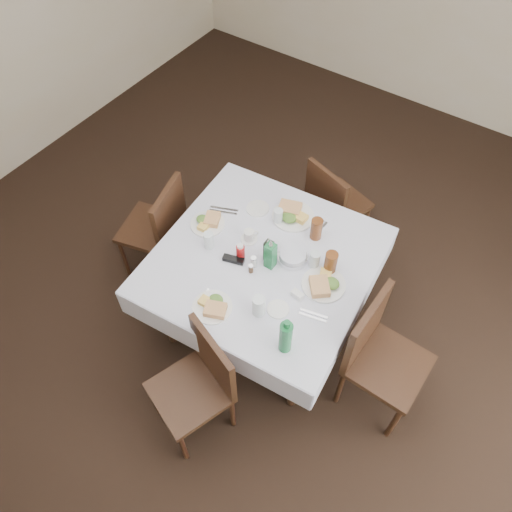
% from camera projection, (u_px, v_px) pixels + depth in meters
% --- Properties ---
extents(ground_plane, '(7.00, 7.00, 0.00)m').
position_uv_depth(ground_plane, '(250.00, 340.00, 3.79)').
color(ground_plane, black).
extents(room_shell, '(6.04, 7.04, 2.80)m').
position_uv_depth(room_shell, '(247.00, 174.00, 2.43)').
color(room_shell, beige).
rests_on(room_shell, ground).
extents(dining_table, '(1.50, 1.50, 0.76)m').
position_uv_depth(dining_table, '(264.00, 266.00, 3.36)').
color(dining_table, black).
rests_on(dining_table, ground).
extents(chair_north, '(0.51, 0.51, 0.87)m').
position_uv_depth(chair_north, '(332.00, 201.00, 3.98)').
color(chair_north, black).
rests_on(chair_north, ground).
extents(chair_south, '(0.55, 0.55, 0.91)m').
position_uv_depth(chair_south, '(201.00, 379.00, 3.05)').
color(chair_south, black).
rests_on(chair_south, ground).
extents(chair_east, '(0.48, 0.48, 0.98)m').
position_uv_depth(chair_east, '(377.00, 351.00, 3.12)').
color(chair_east, black).
rests_on(chair_east, ground).
extents(chair_west, '(0.53, 0.53, 0.91)m').
position_uv_depth(chair_west, '(160.00, 225.00, 3.80)').
color(chair_west, black).
rests_on(chair_west, ground).
extents(meal_north, '(0.30, 0.30, 0.07)m').
position_uv_depth(meal_north, '(292.00, 214.00, 3.51)').
color(meal_north, white).
rests_on(meal_north, dining_table).
extents(meal_south, '(0.25, 0.25, 0.05)m').
position_uv_depth(meal_south, '(213.00, 306.00, 3.05)').
color(meal_south, white).
rests_on(meal_south, dining_table).
extents(meal_east, '(0.28, 0.28, 0.06)m').
position_uv_depth(meal_east, '(324.00, 284.00, 3.15)').
color(meal_east, white).
rests_on(meal_east, dining_table).
extents(meal_west, '(0.24, 0.24, 0.05)m').
position_uv_depth(meal_west, '(208.00, 222.00, 3.47)').
color(meal_west, white).
rests_on(meal_west, dining_table).
extents(side_plate_a, '(0.16, 0.16, 0.01)m').
position_uv_depth(side_plate_a, '(258.00, 209.00, 3.57)').
color(side_plate_a, white).
rests_on(side_plate_a, dining_table).
extents(side_plate_b, '(0.14, 0.14, 0.01)m').
position_uv_depth(side_plate_b, '(278.00, 309.00, 3.06)').
color(side_plate_b, white).
rests_on(side_plate_b, dining_table).
extents(water_n, '(0.06, 0.06, 0.12)m').
position_uv_depth(water_n, '(278.00, 216.00, 3.45)').
color(water_n, silver).
rests_on(water_n, dining_table).
extents(water_s, '(0.08, 0.08, 0.15)m').
position_uv_depth(water_s, '(259.00, 306.00, 2.99)').
color(water_s, silver).
rests_on(water_s, dining_table).
extents(water_e, '(0.07, 0.07, 0.13)m').
position_uv_depth(water_e, '(315.00, 260.00, 3.22)').
color(water_e, silver).
rests_on(water_e, dining_table).
extents(water_w, '(0.07, 0.07, 0.13)m').
position_uv_depth(water_w, '(209.00, 240.00, 3.32)').
color(water_w, silver).
rests_on(water_w, dining_table).
extents(iced_tea_a, '(0.08, 0.08, 0.17)m').
position_uv_depth(iced_tea_a, '(316.00, 229.00, 3.35)').
color(iced_tea_a, brown).
rests_on(iced_tea_a, dining_table).
extents(iced_tea_b, '(0.08, 0.08, 0.17)m').
position_uv_depth(iced_tea_b, '(331.00, 263.00, 3.17)').
color(iced_tea_b, brown).
rests_on(iced_tea_b, dining_table).
extents(bread_basket, '(0.20, 0.20, 0.07)m').
position_uv_depth(bread_basket, '(293.00, 256.00, 3.27)').
color(bread_basket, silver).
rests_on(bread_basket, dining_table).
extents(oil_cruet_dark, '(0.05, 0.05, 0.22)m').
position_uv_depth(oil_cruet_dark, '(269.00, 250.00, 3.23)').
color(oil_cruet_dark, black).
rests_on(oil_cruet_dark, dining_table).
extents(oil_cruet_green, '(0.06, 0.06, 0.26)m').
position_uv_depth(oil_cruet_green, '(270.00, 255.00, 3.18)').
color(oil_cruet_green, '#176A34').
rests_on(oil_cruet_green, dining_table).
extents(ketchup_bottle, '(0.06, 0.06, 0.12)m').
position_uv_depth(ketchup_bottle, '(240.00, 251.00, 3.26)').
color(ketchup_bottle, red).
rests_on(ketchup_bottle, dining_table).
extents(salt_shaker, '(0.04, 0.04, 0.09)m').
position_uv_depth(salt_shaker, '(254.00, 262.00, 3.23)').
color(salt_shaker, white).
rests_on(salt_shaker, dining_table).
extents(pepper_shaker, '(0.03, 0.03, 0.07)m').
position_uv_depth(pepper_shaker, '(251.00, 268.00, 3.21)').
color(pepper_shaker, '#462D1B').
rests_on(pepper_shaker, dining_table).
extents(coffee_mug, '(0.12, 0.12, 0.08)m').
position_uv_depth(coffee_mug, '(249.00, 236.00, 3.37)').
color(coffee_mug, white).
rests_on(coffee_mug, dining_table).
extents(sunglasses, '(0.15, 0.09, 0.03)m').
position_uv_depth(sunglasses, '(233.00, 260.00, 3.28)').
color(sunglasses, black).
rests_on(sunglasses, dining_table).
extents(green_bottle, '(0.08, 0.08, 0.29)m').
position_uv_depth(green_bottle, '(286.00, 337.00, 2.80)').
color(green_bottle, '#176A34').
rests_on(green_bottle, dining_table).
extents(sugar_caddy, '(0.08, 0.05, 0.04)m').
position_uv_depth(sugar_caddy, '(297.00, 294.00, 3.11)').
color(sugar_caddy, white).
rests_on(sugar_caddy, dining_table).
extents(cutlery_n, '(0.05, 0.18, 0.01)m').
position_uv_depth(cutlery_n, '(318.00, 229.00, 3.45)').
color(cutlery_n, silver).
rests_on(cutlery_n, dining_table).
extents(cutlery_s, '(0.05, 0.17, 0.01)m').
position_uv_depth(cutlery_s, '(203.00, 300.00, 3.10)').
color(cutlery_s, silver).
rests_on(cutlery_s, dining_table).
extents(cutlery_e, '(0.18, 0.08, 0.01)m').
position_uv_depth(cutlery_e, '(313.00, 315.00, 3.03)').
color(cutlery_e, silver).
rests_on(cutlery_e, dining_table).
extents(cutlery_w, '(0.21, 0.12, 0.01)m').
position_uv_depth(cutlery_w, '(224.00, 211.00, 3.56)').
color(cutlery_w, silver).
rests_on(cutlery_w, dining_table).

